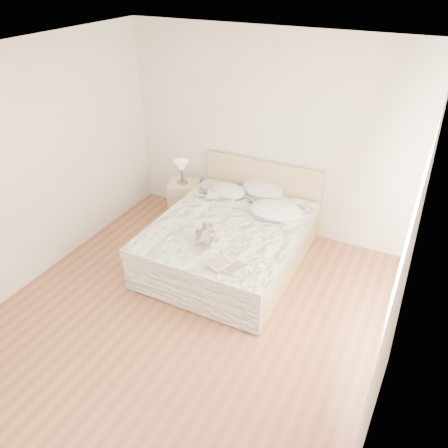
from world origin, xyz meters
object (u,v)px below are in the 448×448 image
at_px(table_lamp, 182,167).
at_px(childrens_book, 228,266).
at_px(nightstand, 185,200).
at_px(photo_book, 208,194).
at_px(teddy_bear, 204,240).
at_px(bed, 231,240).

bearing_deg(table_lamp, childrens_book, -46.03).
xyz_separation_m(nightstand, photo_book, (0.54, -0.25, 0.35)).
xyz_separation_m(photo_book, teddy_bear, (0.50, -1.03, 0.02)).
bearing_deg(bed, childrens_book, -66.55).
distance_m(nightstand, photo_book, 0.69).
bearing_deg(bed, teddy_bear, -96.79).
relative_size(photo_book, childrens_book, 0.89).
distance_m(nightstand, teddy_bear, 1.70).
bearing_deg(childrens_book, nightstand, 152.82).
bearing_deg(childrens_book, photo_book, 145.06).
bearing_deg(table_lamp, bed, -31.33).
bearing_deg(photo_book, table_lamp, 132.94).
bearing_deg(photo_book, nightstand, 131.08).
relative_size(bed, teddy_bear, 7.22).
distance_m(childrens_book, teddy_bear, 0.53).
bearing_deg(childrens_book, teddy_bear, 166.93).
distance_m(photo_book, teddy_bear, 1.15).
relative_size(photo_book, teddy_bear, 1.11).
height_order(bed, photo_book, bed).
xyz_separation_m(table_lamp, childrens_book, (1.50, -1.56, -0.18)).
relative_size(bed, photo_book, 6.50).
bearing_deg(teddy_bear, bed, 68.67).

